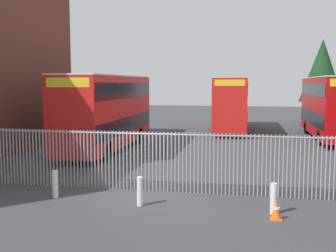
{
  "coord_description": "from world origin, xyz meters",
  "views": [
    {
      "loc": [
        3.57,
        -14.39,
        3.96
      ],
      "look_at": [
        0.0,
        4.0,
        2.0
      ],
      "focal_mm": 43.75,
      "sensor_mm": 36.0,
      "label": 1
    }
  ],
  "objects_px": {
    "bollard_center_front": "(140,191)",
    "traffic_cone_by_gate": "(276,210)",
    "double_decker_bus_behind_fence_right": "(330,105)",
    "double_decker_bus_far_back": "(232,102)",
    "bollard_near_right": "(273,199)",
    "double_decker_bus_behind_fence_left": "(107,109)",
    "bollard_near_left": "(55,184)"
  },
  "relations": [
    {
      "from": "double_decker_bus_behind_fence_right",
      "to": "bollard_near_right",
      "type": "bearing_deg",
      "value": -105.2
    },
    {
      "from": "bollard_near_left",
      "to": "traffic_cone_by_gate",
      "type": "distance_m",
      "value": 7.45
    },
    {
      "from": "bollard_near_right",
      "to": "traffic_cone_by_gate",
      "type": "xyz_separation_m",
      "value": [
        0.05,
        -0.54,
        -0.19
      ]
    },
    {
      "from": "double_decker_bus_behind_fence_right",
      "to": "traffic_cone_by_gate",
      "type": "xyz_separation_m",
      "value": [
        -4.86,
        -18.62,
        -2.13
      ]
    },
    {
      "from": "bollard_center_front",
      "to": "double_decker_bus_behind_fence_right",
      "type": "bearing_deg",
      "value": 63.21
    },
    {
      "from": "bollard_center_front",
      "to": "bollard_near_right",
      "type": "distance_m",
      "value": 4.2
    },
    {
      "from": "double_decker_bus_behind_fence_right",
      "to": "double_decker_bus_far_back",
      "type": "xyz_separation_m",
      "value": [
        -6.99,
        3.91,
        0.0
      ]
    },
    {
      "from": "double_decker_bus_far_back",
      "to": "bollard_near_left",
      "type": "bearing_deg",
      "value": -103.68
    },
    {
      "from": "bollard_near_right",
      "to": "traffic_cone_by_gate",
      "type": "bearing_deg",
      "value": -84.49
    },
    {
      "from": "double_decker_bus_behind_fence_left",
      "to": "bollard_near_left",
      "type": "bearing_deg",
      "value": -80.83
    },
    {
      "from": "double_decker_bus_behind_fence_left",
      "to": "bollard_center_front",
      "type": "height_order",
      "value": "double_decker_bus_behind_fence_left"
    },
    {
      "from": "double_decker_bus_behind_fence_left",
      "to": "bollard_near_right",
      "type": "height_order",
      "value": "double_decker_bus_behind_fence_left"
    },
    {
      "from": "double_decker_bus_behind_fence_right",
      "to": "double_decker_bus_far_back",
      "type": "bearing_deg",
      "value": 150.79
    },
    {
      "from": "bollard_center_front",
      "to": "bollard_near_right",
      "type": "height_order",
      "value": "same"
    },
    {
      "from": "bollard_center_front",
      "to": "traffic_cone_by_gate",
      "type": "distance_m",
      "value": 4.29
    },
    {
      "from": "double_decker_bus_behind_fence_left",
      "to": "double_decker_bus_behind_fence_right",
      "type": "height_order",
      "value": "same"
    },
    {
      "from": "bollard_near_right",
      "to": "traffic_cone_by_gate",
      "type": "height_order",
      "value": "bollard_near_right"
    },
    {
      "from": "double_decker_bus_behind_fence_right",
      "to": "bollard_near_left",
      "type": "height_order",
      "value": "double_decker_bus_behind_fence_right"
    },
    {
      "from": "double_decker_bus_behind_fence_left",
      "to": "double_decker_bus_behind_fence_right",
      "type": "distance_m",
      "value": 15.8
    },
    {
      "from": "bollard_near_right",
      "to": "bollard_center_front",
      "type": "bearing_deg",
      "value": 179.5
    },
    {
      "from": "double_decker_bus_behind_fence_right",
      "to": "double_decker_bus_far_back",
      "type": "relative_size",
      "value": 1.0
    },
    {
      "from": "double_decker_bus_behind_fence_right",
      "to": "bollard_near_right",
      "type": "xyz_separation_m",
      "value": [
        -4.91,
        -18.08,
        -1.95
      ]
    },
    {
      "from": "bollard_near_left",
      "to": "traffic_cone_by_gate",
      "type": "bearing_deg",
      "value": -7.25
    },
    {
      "from": "double_decker_bus_behind_fence_right",
      "to": "bollard_near_right",
      "type": "height_order",
      "value": "double_decker_bus_behind_fence_right"
    },
    {
      "from": "double_decker_bus_far_back",
      "to": "bollard_near_left",
      "type": "relative_size",
      "value": 11.38
    },
    {
      "from": "double_decker_bus_behind_fence_right",
      "to": "bollard_near_left",
      "type": "xyz_separation_m",
      "value": [
        -12.24,
        -17.68,
        -1.95
      ]
    },
    {
      "from": "double_decker_bus_behind_fence_left",
      "to": "traffic_cone_by_gate",
      "type": "xyz_separation_m",
      "value": [
        9.02,
        -11.07,
        -2.13
      ]
    },
    {
      "from": "double_decker_bus_behind_fence_left",
      "to": "bollard_near_left",
      "type": "height_order",
      "value": "double_decker_bus_behind_fence_left"
    },
    {
      "from": "bollard_near_right",
      "to": "double_decker_bus_far_back",
      "type": "bearing_deg",
      "value": 95.4
    },
    {
      "from": "bollard_near_left",
      "to": "bollard_near_right",
      "type": "distance_m",
      "value": 7.34
    },
    {
      "from": "bollard_center_front",
      "to": "bollard_near_right",
      "type": "bearing_deg",
      "value": -0.5
    },
    {
      "from": "double_decker_bus_far_back",
      "to": "bollard_center_front",
      "type": "xyz_separation_m",
      "value": [
        -2.12,
        -21.95,
        -1.95
      ]
    }
  ]
}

